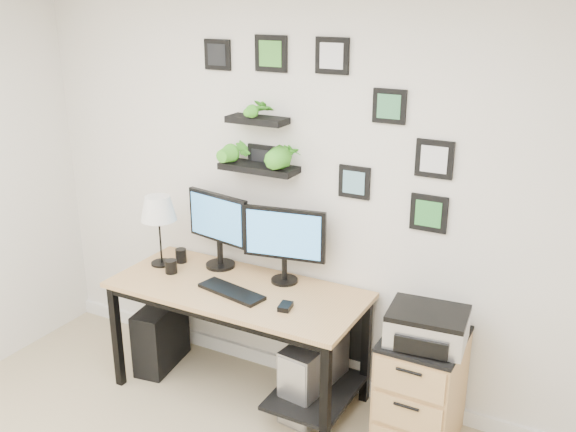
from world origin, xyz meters
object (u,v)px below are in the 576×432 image
Objects in this scene: mug at (171,267)px; printer at (427,327)px; table_lamp at (158,210)px; pc_tower_grey at (314,376)px; monitor_left at (218,225)px; monitor_right at (284,239)px; file_cabinet at (421,389)px; pc_tower_black at (161,335)px; desk at (246,305)px.

printer reaches higher than mug.
mug is (0.14, -0.08, -0.34)m from table_lamp.
pc_tower_grey is 1.15× the size of printer.
monitor_left reaches higher than monitor_right.
printer is at bearing -6.58° from monitor_left.
monitor_left is 1.61m from file_cabinet.
monitor_left is 0.41m from mug.
printer is (1.83, -0.02, -0.37)m from table_lamp.
desk is at bearing -7.61° from pc_tower_black.
mug is 1.73m from file_cabinet.
pc_tower_grey is (1.01, 0.07, -0.55)m from mug.
monitor_left is 0.76× the size of file_cabinet.
desk is at bearing -179.36° from printer.
monitor_left is 1.06× the size of table_lamp.
desk is at bearing -2.90° from table_lamp.
desk is at bearing 5.21° from mug.
mug is 0.20× the size of printer.
monitor_left reaches higher than file_cabinet.
pc_tower_grey is at bearing -28.07° from monitor_right.
monitor_right is at bearing 170.60° from printer.
table_lamp is 0.91m from pc_tower_black.
file_cabinet is at bearing 0.76° from table_lamp.
table_lamp is at bearing 179.33° from printer.
monitor_right is (0.49, -0.01, -0.01)m from monitor_left.
table_lamp is 1.45m from pc_tower_grey.
monitor_left is 0.49m from monitor_right.
table_lamp is (-0.68, 0.03, 0.51)m from desk.
mug is (-0.72, -0.22, -0.25)m from monitor_right.
printer is at bearing -0.67° from table_lamp.
monitor_right reaches higher than file_cabinet.
monitor_right is 0.86m from pc_tower_grey.
table_lamp reaches higher than file_cabinet.
pc_tower_grey is (0.78, -0.16, -0.81)m from monitor_left.
printer is (0.97, -0.16, -0.27)m from monitor_right.
monitor_right is 1.16× the size of pc_tower_black.
file_cabinet is (0.95, -0.12, -0.71)m from monitor_right.
pc_tower_black is 1.01× the size of printer.
monitor_left is 1.50m from printer.
table_lamp is at bearing 150.12° from mug.
monitor_right is at bearing 43.69° from desk.
monitor_right is 1.19m from file_cabinet.
monitor_left is 5.75× the size of mug.
desk is 3.05× the size of monitor_right.
monitor_right is 1.17× the size of printer.
printer is (0.68, -0.01, 0.52)m from pc_tower_grey.
mug is at bearing -29.88° from table_lamp.
mug is at bearing -162.75° from monitor_right.
table_lamp reaches higher than mug.
pc_tower_black is (-0.87, -0.19, -0.82)m from monitor_right.
monitor_right is at bearing 173.07° from file_cabinet.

